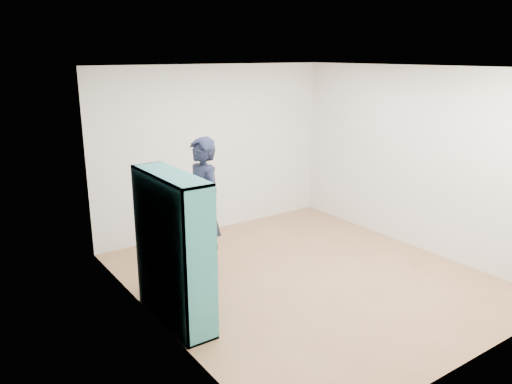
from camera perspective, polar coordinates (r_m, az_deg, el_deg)
floor at (r=6.49m, az=5.70°, el=-9.61°), size 4.50×4.50×0.00m
ceiling at (r=5.88m, az=6.40°, el=13.97°), size 4.50×4.50×0.00m
wall_left at (r=5.02m, az=-11.56°, el=-1.60°), size 0.02×4.50×2.60m
wall_right at (r=7.49m, az=17.75°, el=3.64°), size 0.02×4.50×2.60m
wall_back at (r=7.85m, az=-4.75°, el=4.86°), size 4.00×0.02×2.60m
wall_front at (r=4.67m, az=24.36°, el=-4.06°), size 4.00×0.02×2.60m
bookshelf at (r=5.26m, az=-9.63°, el=-6.82°), size 0.35×1.20×1.60m
person at (r=6.37m, az=-6.12°, el=-1.60°), size 0.42×0.64×1.77m
smartphone at (r=6.34m, az=-7.58°, el=-0.63°), size 0.02×0.12×0.15m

